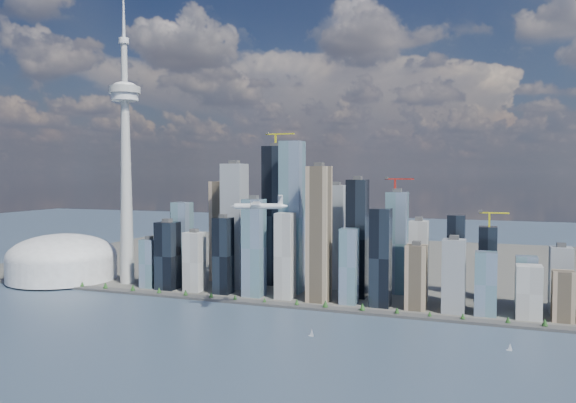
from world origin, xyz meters
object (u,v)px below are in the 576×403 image
(airplane, at_px, (259,205))
(dome_stadium, at_px, (62,260))
(sailboat_east, at_px, (510,348))
(needle_tower, at_px, (126,156))
(sailboat_west, at_px, (311,334))

(airplane, bearing_deg, dome_stadium, 140.50)
(airplane, xyz_separation_m, sailboat_east, (322.30, -18.21, -157.99))
(dome_stadium, bearing_deg, needle_tower, 4.09)
(dome_stadium, bearing_deg, airplane, -17.04)
(airplane, xyz_separation_m, sailboat_west, (89.15, -42.02, -157.67))
(needle_tower, xyz_separation_m, sailboat_west, (417.38, -195.50, -232.43))
(needle_tower, height_order, airplane, needle_tower)
(needle_tower, xyz_separation_m, airplane, (328.24, -153.48, -74.76))
(needle_tower, distance_m, airplane, 369.98)
(sailboat_east, bearing_deg, airplane, -168.69)
(dome_stadium, distance_m, sailboat_west, 588.54)
(sailboat_west, relative_size, sailboat_east, 1.11)
(needle_tower, height_order, dome_stadium, needle_tower)
(needle_tower, relative_size, sailboat_west, 51.80)
(dome_stadium, height_order, sailboat_east, dome_stadium)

